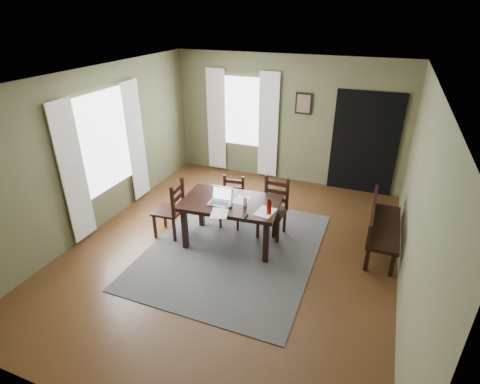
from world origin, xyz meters
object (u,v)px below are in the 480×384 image
at_px(chair_end, 171,210).
at_px(bench, 380,223).
at_px(chair_back_right, 273,208).
at_px(laptop, 221,199).
at_px(chair_back_left, 232,202).
at_px(water_bottle, 269,207).
at_px(dining_table, 231,207).

relative_size(chair_end, bench, 0.70).
relative_size(chair_back_right, bench, 0.70).
bearing_deg(laptop, chair_back_right, 37.74).
distance_m(chair_back_left, water_bottle, 1.23).
distance_m(chair_end, chair_back_right, 1.71).
relative_size(dining_table, chair_end, 1.60).
bearing_deg(water_bottle, chair_back_left, 141.27).
xyz_separation_m(dining_table, laptop, (-0.14, -0.09, 0.16)).
height_order(chair_back_left, laptop, laptop).
distance_m(chair_back_right, bench, 1.71).
relative_size(chair_back_right, water_bottle, 3.98).
bearing_deg(bench, chair_end, 104.40).
xyz_separation_m(laptop, water_bottle, (0.81, -0.07, 0.06)).
height_order(dining_table, chair_back_right, chair_back_right).
bearing_deg(laptop, dining_table, 28.76).
distance_m(chair_back_right, laptop, 0.97).
xyz_separation_m(bench, laptop, (-2.39, -0.77, 0.35)).
xyz_separation_m(bench, water_bottle, (-1.57, -0.85, 0.41)).
bearing_deg(dining_table, water_bottle, -18.43).
height_order(chair_end, chair_back_left, chair_end).
relative_size(chair_back_right, laptop, 2.81).
bearing_deg(water_bottle, dining_table, 166.79).
height_order(chair_back_right, bench, chair_back_right).
bearing_deg(chair_back_right, chair_back_left, 179.47).
bearing_deg(chair_end, bench, 100.04).
distance_m(chair_back_left, laptop, 0.76).
height_order(chair_back_left, bench, chair_back_left).
bearing_deg(dining_table, laptop, -153.09).
relative_size(laptop, water_bottle, 1.42).
relative_size(chair_end, chair_back_right, 1.00).
xyz_separation_m(dining_table, bench, (2.25, 0.69, -0.20)).
relative_size(bench, laptop, 4.03).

